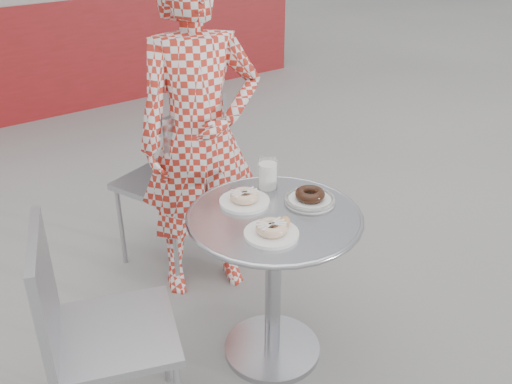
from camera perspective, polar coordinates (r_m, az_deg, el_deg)
ground at (r=2.66m, az=1.13°, el=-15.97°), size 60.00×60.00×0.00m
bistro_table at (r=2.34m, az=1.79°, el=-5.96°), size 0.71×0.71×0.72m
chair_far at (r=3.14m, az=-8.31°, el=-2.08°), size 0.58×0.58×0.94m
chair_left at (r=2.26m, az=-13.71°, el=-17.12°), size 0.55×0.55×0.89m
seated_person at (r=2.71m, az=-5.62°, el=5.39°), size 0.68×0.55×1.63m
plate_far at (r=2.32m, az=-1.16°, el=-0.65°), size 0.21×0.21×0.05m
plate_near at (r=2.11m, az=1.63°, el=-3.82°), size 0.21×0.21×0.05m
plate_checker at (r=2.35m, az=5.41°, el=-0.59°), size 0.21×0.21×0.05m
milk_cup at (r=2.43m, az=1.18°, el=1.77°), size 0.09×0.09×0.14m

